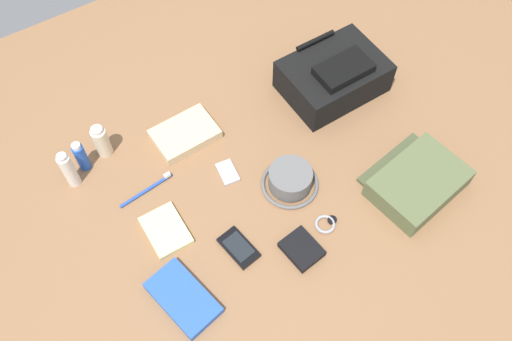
{
  "coord_description": "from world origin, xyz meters",
  "views": [
    {
      "loc": [
        -0.47,
        -0.74,
        1.48
      ],
      "look_at": [
        0.0,
        0.0,
        0.04
      ],
      "focal_mm": 38.65,
      "sensor_mm": 36.0,
      "label": 1
    }
  ],
  "objects": [
    {
      "name": "toiletry_pouch",
      "position": [
        0.39,
        -0.29,
        0.03
      ],
      "size": [
        0.31,
        0.28,
        0.07
      ],
      "color": "#56603D",
      "rests_on": "ground_plane"
    },
    {
      "name": "folded_towel",
      "position": [
        -0.11,
        0.25,
        0.02
      ],
      "size": [
        0.2,
        0.15,
        0.04
      ],
      "primitive_type": "cube",
      "rotation": [
        0.0,
        0.0,
        0.03
      ],
      "color": "beige",
      "rests_on": "ground_plane"
    },
    {
      "name": "cell_phone",
      "position": [
        -0.17,
        -0.18,
        0.01
      ],
      "size": [
        0.08,
        0.13,
        0.01
      ],
      "color": "black",
      "rests_on": "ground_plane"
    },
    {
      "name": "deodorant_spray",
      "position": [
        -0.43,
        0.32,
        0.06
      ],
      "size": [
        0.04,
        0.04,
        0.12
      ],
      "color": "blue",
      "rests_on": "ground_plane"
    },
    {
      "name": "backpack",
      "position": [
        0.41,
        0.16,
        0.06
      ],
      "size": [
        0.33,
        0.24,
        0.15
      ],
      "color": "black",
      "rests_on": "ground_plane"
    },
    {
      "name": "media_player",
      "position": [
        -0.07,
        0.06,
        0.01
      ],
      "size": [
        0.06,
        0.09,
        0.01
      ],
      "color": "#B7B7BC",
      "rests_on": "ground_plane"
    },
    {
      "name": "paperback_novel",
      "position": [
        -0.38,
        -0.22,
        0.01
      ],
      "size": [
        0.15,
        0.23,
        0.03
      ],
      "color": "blue",
      "rests_on": "ground_plane"
    },
    {
      "name": "notepad",
      "position": [
        -0.32,
        -0.02,
        0.01
      ],
      "size": [
        0.11,
        0.15,
        0.02
      ],
      "primitive_type": "cube",
      "rotation": [
        0.0,
        0.0,
        -0.02
      ],
      "color": "beige",
      "rests_on": "ground_plane"
    },
    {
      "name": "toothbrush",
      "position": [
        -0.3,
        0.14,
        0.01
      ],
      "size": [
        0.18,
        0.03,
        0.02
      ],
      "color": "blue",
      "rests_on": "ground_plane"
    },
    {
      "name": "wallet",
      "position": [
        -0.02,
        -0.28,
        0.01
      ],
      "size": [
        0.1,
        0.12,
        0.02
      ],
      "primitive_type": "cube",
      "rotation": [
        0.0,
        0.0,
        0.11
      ],
      "color": "black",
      "rests_on": "ground_plane"
    },
    {
      "name": "bucket_hat",
      "position": [
        0.07,
        -0.08,
        0.03
      ],
      "size": [
        0.18,
        0.18,
        0.07
      ],
      "color": "slate",
      "rests_on": "ground_plane"
    },
    {
      "name": "toothpaste_tube",
      "position": [
        -0.48,
        0.29,
        0.07
      ],
      "size": [
        0.04,
        0.04,
        0.15
      ],
      "color": "white",
      "rests_on": "ground_plane"
    },
    {
      "name": "wristwatch",
      "position": [
        0.09,
        -0.25,
        0.01
      ],
      "size": [
        0.07,
        0.06,
        0.01
      ],
      "color": "#99999E",
      "rests_on": "ground_plane"
    },
    {
      "name": "lotion_bottle",
      "position": [
        -0.36,
        0.34,
        0.06
      ],
      "size": [
        0.05,
        0.05,
        0.13
      ],
      "color": "beige",
      "rests_on": "ground_plane"
    },
    {
      "name": "ground_plane",
      "position": [
        0.0,
        0.0,
        -0.01
      ],
      "size": [
        2.64,
        2.02,
        0.02
      ],
      "primitive_type": "cube",
      "color": "#875F3F",
      "rests_on": "ground"
    }
  ]
}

